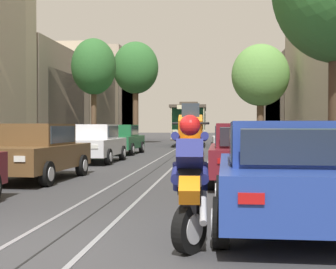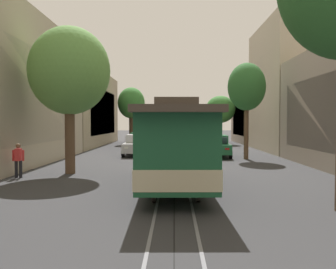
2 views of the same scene
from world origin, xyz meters
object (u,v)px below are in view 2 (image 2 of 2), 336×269
street_tree_kerb_right_second (69,72)px  motorcycle_with_rider (160,134)px  street_tree_kerb_left_near (220,110)px  street_tree_kerb_left_second (247,87)px  parked_car_maroon_near_left (199,136)px  parked_car_green_mid_right (140,141)px  cable_car_trolley (174,145)px  street_tree_kerb_right_near (131,104)px  parked_car_white_mid_left (207,141)px  parked_car_silver_fourth_right (137,145)px  parked_car_green_fourth_left (216,146)px  parked_car_brown_second_left (201,138)px  fire_hydrant (214,141)px  pedestrian_on_left_pavement (18,158)px  parked_car_maroon_second_right (148,138)px  parked_car_blue_near_right (150,136)px

street_tree_kerb_right_second → motorcycle_with_rider: (-3.34, -27.88, -4.04)m
street_tree_kerb_left_near → street_tree_kerb_left_second: street_tree_kerb_left_second is taller
parked_car_maroon_near_left → parked_car_green_mid_right: 13.23m
street_tree_kerb_right_second → cable_car_trolley: street_tree_kerb_right_second is taller
parked_car_maroon_near_left → street_tree_kerb_right_near: size_ratio=0.69×
parked_car_white_mid_left → parked_car_silver_fourth_right: same height
parked_car_silver_fourth_right → cable_car_trolley: bearing=102.0°
parked_car_green_fourth_left → street_tree_kerb_left_near: street_tree_kerb_left_near is taller
parked_car_brown_second_left → street_tree_kerb_right_near: (7.78, -1.86, 3.80)m
fire_hydrant → cable_car_trolley: bearing=80.3°
parked_car_brown_second_left → parked_car_white_mid_left: 6.61m
street_tree_kerb_left_second → cable_car_trolley: size_ratio=0.71×
parked_car_maroon_near_left → parked_car_white_mid_left: (0.16, 12.07, 0.00)m
motorcycle_with_rider → fire_hydrant: 9.00m
parked_car_brown_second_left → cable_car_trolley: size_ratio=0.48×
pedestrian_on_left_pavement → street_tree_kerb_left_near: bearing=-116.8°
parked_car_maroon_near_left → parked_car_maroon_second_right: (5.92, 5.14, 0.00)m
parked_car_white_mid_left → motorcycle_with_rider: motorcycle_with_rider is taller
motorcycle_with_rider → parked_car_green_fourth_left: bearing=103.8°
street_tree_kerb_left_second → fire_hydrant: 15.11m
parked_car_brown_second_left → motorcycle_with_rider: bearing=-56.0°
parked_car_maroon_second_right → street_tree_kerb_right_second: 21.78m
street_tree_kerb_left_near → cable_car_trolley: street_tree_kerb_left_near is taller
parked_car_maroon_second_right → pedestrian_on_left_pavement: parked_car_maroon_second_right is taller
street_tree_kerb_right_second → fire_hydrant: size_ratio=8.56×
parked_car_green_fourth_left → street_tree_kerb_left_second: (-1.87, 1.45, 4.06)m
parked_car_silver_fourth_right → street_tree_kerb_left_near: (-8.07, -13.68, 3.13)m
street_tree_kerb_right_near → fire_hydrant: street_tree_kerb_right_near is taller
parked_car_blue_near_right → fire_hydrant: bearing=143.6°
parked_car_maroon_near_left → pedestrian_on_left_pavement: parked_car_maroon_near_left is taller
parked_car_green_fourth_left → parked_car_maroon_second_right: 14.22m
parked_car_green_mid_right → parked_car_white_mid_left: bearing=176.5°
street_tree_kerb_left_near → fire_hydrant: street_tree_kerb_left_near is taller
street_tree_kerb_left_second → pedestrian_on_left_pavement: (11.97, 8.23, -3.98)m
parked_car_blue_near_right → street_tree_kerb_right_near: street_tree_kerb_right_near is taller
parked_car_maroon_second_right → street_tree_kerb_left_near: size_ratio=0.80×
parked_car_maroon_near_left → street_tree_kerb_right_second: (8.19, 26.39, 4.19)m
street_tree_kerb_left_near → street_tree_kerb_right_near: 10.15m
street_tree_kerb_right_second → parked_car_green_mid_right: bearing=-97.8°
parked_car_maroon_near_left → fire_hydrant: bearing=103.8°
cable_car_trolley → fire_hydrant: cable_car_trolley is taller
parked_car_maroon_near_left → street_tree_kerb_left_second: (-1.83, 19.55, 4.06)m
street_tree_kerb_right_near → cable_car_trolley: street_tree_kerb_right_near is taller
street_tree_kerb_left_near → parked_car_white_mid_left: bearing=74.9°
parked_car_green_fourth_left → street_tree_kerb_right_near: 16.94m
parked_car_maroon_near_left → parked_car_maroon_second_right: 7.84m
parked_car_green_mid_right → street_tree_kerb_left_second: bearing=135.5°
street_tree_kerb_right_near → parked_car_brown_second_left: bearing=166.5°
parked_car_white_mid_left → street_tree_kerb_left_second: 8.74m
parked_car_maroon_near_left → motorcycle_with_rider: 5.08m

